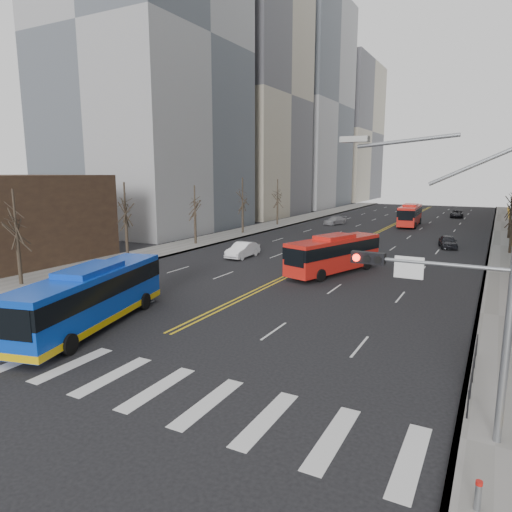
% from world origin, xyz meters
% --- Properties ---
extents(ground, '(220.00, 220.00, 0.00)m').
position_xyz_m(ground, '(0.00, 0.00, 0.00)').
color(ground, black).
extents(sidewalk_left, '(5.00, 130.00, 0.15)m').
position_xyz_m(sidewalk_left, '(-16.50, 45.00, 0.07)').
color(sidewalk_left, slate).
rests_on(sidewalk_left, ground).
extents(crosswalk, '(26.70, 4.00, 0.01)m').
position_xyz_m(crosswalk, '(0.00, 0.00, 0.01)').
color(crosswalk, silver).
rests_on(crosswalk, ground).
extents(centerline, '(0.55, 100.00, 0.01)m').
position_xyz_m(centerline, '(0.00, 55.00, 0.01)').
color(centerline, gold).
rests_on(centerline, ground).
extents(office_towers, '(83.00, 134.00, 58.00)m').
position_xyz_m(office_towers, '(0.12, 68.51, 23.92)').
color(office_towers, gray).
rests_on(office_towers, ground).
extents(signal_mast, '(5.37, 0.37, 9.39)m').
position_xyz_m(signal_mast, '(13.77, 2.00, 4.86)').
color(signal_mast, gray).
rests_on(signal_mast, ground).
extents(pedestrian_railing, '(0.06, 6.06, 1.02)m').
position_xyz_m(pedestrian_railing, '(14.30, 6.00, 0.82)').
color(pedestrian_railing, black).
rests_on(pedestrian_railing, sidewalk_right).
extents(street_trees, '(35.20, 47.20, 7.60)m').
position_xyz_m(street_trees, '(-7.18, 34.55, 4.87)').
color(street_trees, black).
rests_on(street_trees, ground).
extents(blue_bus, '(5.15, 11.68, 3.34)m').
position_xyz_m(blue_bus, '(-4.25, 4.00, 1.75)').
color(blue_bus, '#0C3DBD').
rests_on(blue_bus, ground).
extents(red_bus_near, '(5.29, 10.28, 3.22)m').
position_xyz_m(red_bus_near, '(2.95, 22.97, 1.80)').
color(red_bus_near, red).
rests_on(red_bus_near, ground).
extents(red_bus_far, '(3.16, 10.89, 3.43)m').
position_xyz_m(red_bus_far, '(2.55, 60.88, 1.91)').
color(red_bus_far, red).
rests_on(red_bus_far, ground).
extents(car_white, '(1.59, 4.53, 1.49)m').
position_xyz_m(car_white, '(-7.24, 25.61, 0.75)').
color(car_white, white).
rests_on(car_white, ground).
extents(car_dark_mid, '(2.56, 4.37, 1.39)m').
position_xyz_m(car_dark_mid, '(9.97, 41.28, 0.70)').
color(car_dark_mid, black).
rests_on(car_dark_mid, ground).
extents(car_silver, '(3.06, 4.81, 1.30)m').
position_xyz_m(car_silver, '(-8.40, 57.36, 0.65)').
color(car_silver, '#96969B').
rests_on(car_silver, ground).
extents(car_dark_far, '(2.55, 5.00, 1.35)m').
position_xyz_m(car_dark_far, '(7.87, 79.05, 0.68)').
color(car_dark_far, black).
rests_on(car_dark_far, ground).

